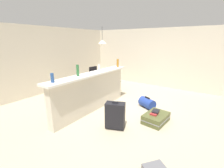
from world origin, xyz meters
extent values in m
cube|color=#BCAD8E|center=(0.00, 0.00, -0.03)|extent=(13.00, 13.00, 0.05)
cube|color=beige|center=(0.00, 3.05, 1.25)|extent=(6.60, 0.10, 2.50)
cube|color=beige|center=(3.05, 0.30, 1.25)|extent=(0.10, 6.00, 2.50)
cube|color=beige|center=(-0.59, 0.43, 0.53)|extent=(2.80, 0.20, 1.06)
cube|color=white|center=(-0.59, 0.43, 1.09)|extent=(2.96, 0.40, 0.05)
cylinder|color=#284C89|center=(-1.80, 0.45, 1.22)|extent=(0.07, 0.07, 0.21)
cylinder|color=#2D6B38|center=(-1.04, 0.48, 1.26)|extent=(0.07, 0.07, 0.29)
cylinder|color=silver|center=(-0.21, 0.46, 1.22)|extent=(0.07, 0.07, 0.21)
cylinder|color=#9E661E|center=(0.67, 0.37, 1.25)|extent=(0.07, 0.07, 0.28)
cube|color=#332319|center=(1.15, 1.50, 0.72)|extent=(1.10, 0.80, 0.04)
cylinder|color=#332319|center=(0.66, 1.16, 0.35)|extent=(0.06, 0.06, 0.70)
cylinder|color=#332319|center=(1.64, 1.16, 0.35)|extent=(0.06, 0.06, 0.70)
cylinder|color=#332319|center=(0.66, 1.84, 0.35)|extent=(0.06, 0.06, 0.70)
cylinder|color=#332319|center=(1.64, 1.84, 0.35)|extent=(0.06, 0.06, 0.70)
cube|color=black|center=(1.13, 0.83, 0.43)|extent=(0.43, 0.43, 0.04)
cube|color=black|center=(1.12, 1.01, 0.69)|extent=(0.40, 0.07, 0.48)
cylinder|color=black|center=(0.99, 0.65, 0.21)|extent=(0.04, 0.04, 0.41)
cylinder|color=black|center=(1.31, 0.68, 0.21)|extent=(0.04, 0.04, 0.41)
cylinder|color=black|center=(0.96, 0.97, 0.21)|extent=(0.04, 0.04, 0.41)
cylinder|color=black|center=(1.28, 1.00, 0.21)|extent=(0.04, 0.04, 0.41)
cube|color=black|center=(1.15, 2.08, 0.43)|extent=(0.45, 0.45, 0.04)
cube|color=black|center=(1.12, 1.90, 0.69)|extent=(0.40, 0.09, 0.48)
cylinder|color=black|center=(1.33, 2.21, 0.21)|extent=(0.04, 0.04, 0.41)
cylinder|color=black|center=(1.01, 2.26, 0.21)|extent=(0.04, 0.04, 0.41)
cylinder|color=black|center=(1.29, 1.90, 0.21)|extent=(0.04, 0.04, 0.41)
cylinder|color=black|center=(0.97, 1.94, 0.21)|extent=(0.04, 0.04, 0.41)
cylinder|color=black|center=(1.20, 1.44, 2.24)|extent=(0.01, 0.01, 0.51)
cone|color=white|center=(1.20, 1.44, 1.94)|extent=(0.34, 0.34, 0.14)
sphere|color=white|center=(1.20, 1.44, 1.86)|extent=(0.07, 0.07, 0.07)
cube|color=#51562D|center=(-0.20, -1.35, 0.11)|extent=(0.72, 0.55, 0.22)
cube|color=gray|center=(-0.20, -1.35, 0.11)|extent=(0.74, 0.56, 0.02)
cube|color=#2D2D33|center=(0.20, -1.39, 0.11)|extent=(0.16, 0.19, 0.02)
cube|color=black|center=(-1.03, -0.67, 0.33)|extent=(0.39, 0.50, 0.60)
cylinder|color=black|center=(-1.10, -0.49, 0.03)|extent=(0.05, 0.07, 0.06)
cylinder|color=black|center=(-0.95, -0.84, 0.03)|extent=(0.05, 0.07, 0.06)
cube|color=#232328|center=(-1.03, -0.67, 0.65)|extent=(0.09, 0.14, 0.04)
cylinder|color=#233D93|center=(0.50, -0.82, 0.15)|extent=(0.48, 0.56, 0.30)
cube|color=black|center=(0.50, -0.82, 0.32)|extent=(0.11, 0.19, 0.04)
cube|color=#AD2D2D|center=(-0.24, -1.32, 0.24)|extent=(0.22, 0.16, 0.04)
cube|color=black|center=(-0.17, -1.32, 0.27)|extent=(0.24, 0.18, 0.04)
camera|label=1|loc=(-3.74, -2.47, 2.00)|focal=25.01mm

